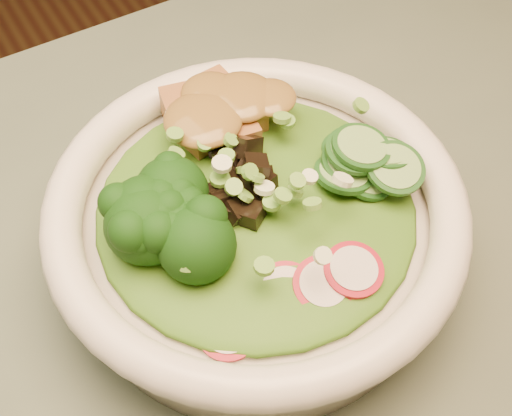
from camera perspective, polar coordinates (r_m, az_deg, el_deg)
salad_bowl at (r=0.49m, az=0.00°, el=-1.46°), size 0.28×0.28×0.08m
lettuce_bed at (r=0.47m, az=0.00°, el=0.07°), size 0.21×0.21×0.02m
broccoli_florets at (r=0.44m, az=-7.71°, el=-1.34°), size 0.10×0.09×0.05m
radish_slices at (r=0.43m, az=3.87°, el=-6.24°), size 0.12×0.07×0.02m
cucumber_slices at (r=0.48m, az=7.63°, el=3.31°), size 0.09×0.09×0.04m
mushroom_heap at (r=0.46m, az=-0.59°, el=2.34°), size 0.09×0.09×0.04m
tofu_cubes at (r=0.50m, az=-2.68°, el=6.59°), size 0.11×0.09×0.04m
peanut_sauce at (r=0.49m, az=-2.73°, el=7.69°), size 0.07×0.06×0.02m
scallion_garnish at (r=0.45m, az=0.00°, el=2.04°), size 0.20×0.20×0.02m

